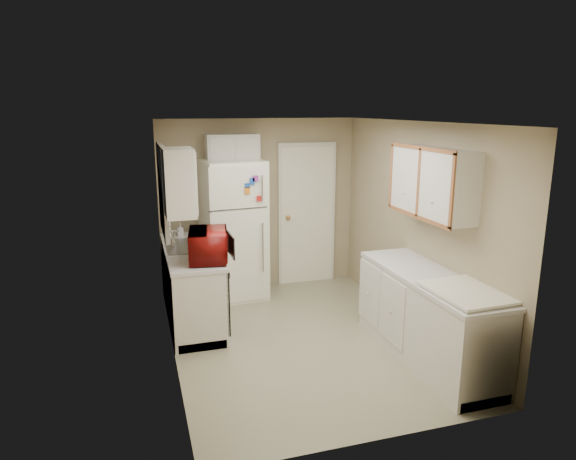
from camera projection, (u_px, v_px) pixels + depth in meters
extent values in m
plane|color=#AEA989|center=(301.00, 339.00, 5.80)|extent=(3.80, 3.80, 0.00)
plane|color=white|center=(302.00, 122.00, 5.24)|extent=(3.80, 3.80, 0.00)
plane|color=tan|center=(169.00, 246.00, 5.12)|extent=(3.80, 3.80, 0.00)
plane|color=tan|center=(417.00, 227.00, 5.91)|extent=(3.80, 3.80, 0.00)
plane|color=tan|center=(259.00, 204.00, 7.29)|extent=(2.80, 2.80, 0.00)
plane|color=tan|center=(383.00, 297.00, 3.75)|extent=(2.80, 2.80, 0.00)
cube|color=silver|center=(192.00, 285.00, 6.22)|extent=(0.60, 1.80, 0.90)
cube|color=black|center=(224.00, 296.00, 5.74)|extent=(0.03, 0.58, 0.72)
cube|color=gray|center=(189.00, 249.00, 6.26)|extent=(0.54, 0.74, 0.16)
imported|color=maroon|center=(208.00, 247.00, 5.65)|extent=(0.65, 0.42, 0.40)
imported|color=silver|center=(180.00, 228.00, 6.72)|extent=(0.08, 0.08, 0.17)
cube|color=silver|center=(164.00, 190.00, 6.02)|extent=(0.10, 0.98, 1.08)
cube|color=silver|center=(179.00, 183.00, 5.23)|extent=(0.30, 0.45, 0.70)
cube|color=white|center=(233.00, 230.00, 6.92)|extent=(0.85, 0.83, 1.88)
cube|color=silver|center=(232.00, 149.00, 6.85)|extent=(0.70, 0.30, 0.40)
cube|color=white|center=(307.00, 214.00, 7.49)|extent=(0.86, 0.06, 2.08)
cube|color=silver|center=(427.00, 317.00, 5.26)|extent=(0.60, 2.00, 0.90)
cube|color=white|center=(465.00, 337.00, 4.75)|extent=(0.65, 0.80, 0.95)
cube|color=silver|center=(433.00, 182.00, 5.27)|extent=(0.30, 1.20, 0.70)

